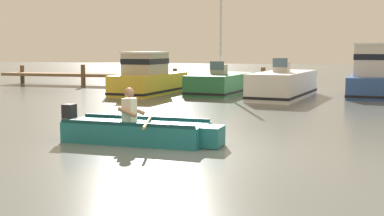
{
  "coord_description": "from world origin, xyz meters",
  "views": [
    {
      "loc": [
        2.85,
        -9.49,
        2.02
      ],
      "look_at": [
        -0.69,
        2.61,
        0.55
      ],
      "focal_mm": 47.4,
      "sensor_mm": 36.0,
      "label": 1
    }
  ],
  "objects": [
    {
      "name": "moored_boat_yellow",
      "position": [
        -5.46,
        11.93,
        0.71
      ],
      "size": [
        2.2,
        5.04,
        1.91
      ],
      "color": "gold",
      "rests_on": "ground"
    },
    {
      "name": "moored_boat_blue",
      "position": [
        4.27,
        13.44,
        0.83
      ],
      "size": [
        2.47,
        4.8,
        2.27
      ],
      "color": "#2D519E",
      "rests_on": "ground"
    },
    {
      "name": "wooden_dock",
      "position": [
        -8.17,
        16.0,
        0.59
      ],
      "size": [
        15.19,
        1.64,
        1.18
      ],
      "color": "brown",
      "rests_on": "ground"
    },
    {
      "name": "moored_boat_green",
      "position": [
        -2.33,
        13.01,
        0.44
      ],
      "size": [
        2.43,
        4.82,
        4.38
      ],
      "color": "#287042",
      "rests_on": "ground"
    },
    {
      "name": "ground_plane",
      "position": [
        0.0,
        0.0,
        0.0
      ],
      "size": [
        120.0,
        120.0,
        0.0
      ],
      "primitive_type": "plane",
      "color": "slate"
    },
    {
      "name": "rowboat_with_person",
      "position": [
        -1.3,
        0.61,
        0.25
      ],
      "size": [
        3.71,
        1.94,
        1.19
      ],
      "color": "#1E727A",
      "rests_on": "ground"
    },
    {
      "name": "moored_boat_white",
      "position": [
        0.61,
        11.78,
        0.52
      ],
      "size": [
        2.51,
        5.54,
        1.66
      ],
      "color": "white",
      "rests_on": "ground"
    }
  ]
}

